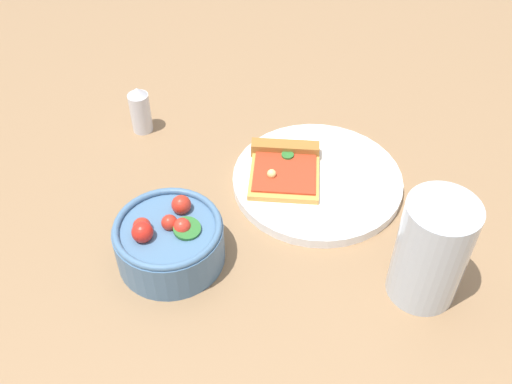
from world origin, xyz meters
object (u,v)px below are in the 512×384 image
(pizza_slice_main, at_px, (282,165))
(soda_glass, at_px, (430,255))
(salad_bowl, at_px, (169,240))
(pepper_shaker, at_px, (140,110))
(plate, at_px, (317,180))

(pizza_slice_main, distance_m, soda_glass, 0.25)
(salad_bowl, bearing_deg, pepper_shaker, 80.51)
(pizza_slice_main, relative_size, pepper_shaker, 1.91)
(pepper_shaker, bearing_deg, pizza_slice_main, -51.71)
(soda_glass, bearing_deg, pizza_slice_main, 104.00)
(pizza_slice_main, xyz_separation_m, salad_bowl, (-0.19, -0.07, 0.01))
(pepper_shaker, bearing_deg, salad_bowl, -99.49)
(plate, xyz_separation_m, salad_bowl, (-0.22, -0.04, 0.02))
(plate, height_order, salad_bowl, salad_bowl)
(salad_bowl, bearing_deg, soda_glass, -33.86)
(pizza_slice_main, xyz_separation_m, soda_glass, (0.06, -0.24, 0.04))
(soda_glass, relative_size, pepper_shaker, 1.82)
(soda_glass, bearing_deg, salad_bowl, 146.14)
(pizza_slice_main, distance_m, salad_bowl, 0.20)
(plate, distance_m, pizza_slice_main, 0.05)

